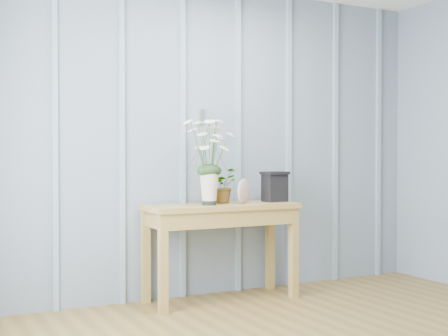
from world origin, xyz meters
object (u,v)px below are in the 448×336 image
carved_box (275,186)px  felt_disc_vessel (244,191)px  daisy_vase (209,149)px  sideboard (221,219)px

carved_box → felt_disc_vessel: bearing=-170.9°
daisy_vase → felt_disc_vessel: bearing=2.4°
felt_disc_vessel → carved_box: carved_box is taller
sideboard → daisy_vase: daisy_vase is taller
carved_box → sideboard: bearing=-179.3°
sideboard → carved_box: bearing=0.7°
sideboard → daisy_vase: bearing=-156.1°
sideboard → felt_disc_vessel: 0.28m
daisy_vase → sideboard: bearing=23.9°
sideboard → felt_disc_vessel: bearing=-14.5°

